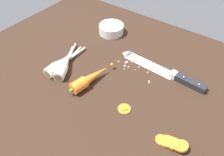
% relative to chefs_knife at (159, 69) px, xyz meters
% --- Properties ---
extents(ground_plane, '(1.20, 0.90, 0.04)m').
position_rel_chefs_knife_xyz_m(ground_plane, '(-0.11, -0.13, -0.03)').
color(ground_plane, '#332116').
extents(chefs_knife, '(0.35, 0.05, 0.04)m').
position_rel_chefs_knife_xyz_m(chefs_knife, '(0.00, 0.00, 0.00)').
color(chefs_knife, silver).
rests_on(chefs_knife, ground_plane).
extents(whole_carrot, '(0.07, 0.19, 0.04)m').
position_rel_chefs_knife_xyz_m(whole_carrot, '(-0.16, -0.20, 0.01)').
color(whole_carrot, orange).
rests_on(whole_carrot, ground_plane).
extents(parsnip_front, '(0.06, 0.19, 0.04)m').
position_rel_chefs_knife_xyz_m(parsnip_front, '(-0.30, -0.20, 0.01)').
color(parsnip_front, silver).
rests_on(parsnip_front, ground_plane).
extents(parsnip_mid_left, '(0.12, 0.20, 0.04)m').
position_rel_chefs_knife_xyz_m(parsnip_mid_left, '(-0.29, -0.20, 0.01)').
color(parsnip_mid_left, silver).
rests_on(parsnip_mid_left, ground_plane).
extents(parsnip_mid_right, '(0.04, 0.21, 0.04)m').
position_rel_chefs_knife_xyz_m(parsnip_mid_right, '(-0.30, -0.21, 0.01)').
color(parsnip_mid_right, silver).
rests_on(parsnip_mid_right, ground_plane).
extents(parsnip_back, '(0.10, 0.16, 0.04)m').
position_rel_chefs_knife_xyz_m(parsnip_back, '(-0.29, -0.20, 0.01)').
color(parsnip_back, silver).
rests_on(parsnip_back, ground_plane).
extents(carrot_slice_stack, '(0.09, 0.04, 0.03)m').
position_rel_chefs_knife_xyz_m(carrot_slice_stack, '(0.17, -0.25, 0.00)').
color(carrot_slice_stack, orange).
rests_on(carrot_slice_stack, ground_plane).
extents(carrot_slice_stray_near, '(0.04, 0.04, 0.01)m').
position_rel_chefs_knife_xyz_m(carrot_slice_stray_near, '(-0.00, -0.23, -0.00)').
color(carrot_slice_stray_near, orange).
rests_on(carrot_slice_stray_near, ground_plane).
extents(prep_bowl, '(0.11, 0.11, 0.04)m').
position_rel_chefs_knife_xyz_m(prep_bowl, '(-0.29, 0.10, 0.01)').
color(prep_bowl, white).
rests_on(prep_bowl, ground_plane).
extents(mince_crumbs, '(0.16, 0.07, 0.01)m').
position_rel_chefs_knife_xyz_m(mince_crumbs, '(-0.10, -0.04, -0.00)').
color(mince_crumbs, beige).
rests_on(mince_crumbs, ground_plane).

